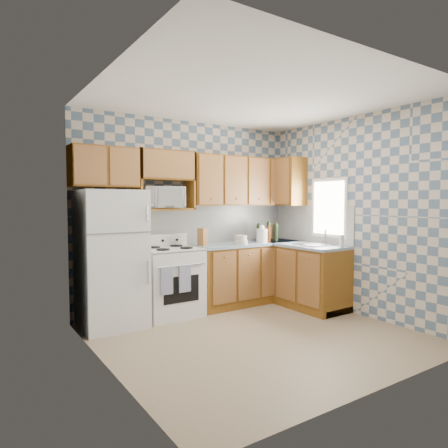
# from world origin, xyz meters

# --- Properties ---
(floor) EXTENTS (3.40, 3.40, 0.00)m
(floor) POSITION_xyz_m (0.00, 0.00, 0.00)
(floor) COLOR #8F7B5C
(floor) RESTS_ON ground
(back_wall) EXTENTS (3.40, 0.02, 2.70)m
(back_wall) POSITION_xyz_m (0.00, 1.60, 1.35)
(back_wall) COLOR slate
(back_wall) RESTS_ON ground
(right_wall) EXTENTS (0.02, 3.20, 2.70)m
(right_wall) POSITION_xyz_m (1.70, 0.00, 1.35)
(right_wall) COLOR slate
(right_wall) RESTS_ON ground
(backsplash_back) EXTENTS (2.60, 0.02, 0.56)m
(backsplash_back) POSITION_xyz_m (0.40, 1.59, 1.20)
(backsplash_back) COLOR white
(backsplash_back) RESTS_ON back_wall
(backsplash_right) EXTENTS (0.02, 1.60, 0.56)m
(backsplash_right) POSITION_xyz_m (1.69, 0.80, 1.20)
(backsplash_right) COLOR white
(backsplash_right) RESTS_ON right_wall
(refrigerator) EXTENTS (0.75, 0.70, 1.68)m
(refrigerator) POSITION_xyz_m (-1.27, 1.25, 0.84)
(refrigerator) COLOR white
(refrigerator) RESTS_ON floor
(stove_body) EXTENTS (0.76, 0.65, 0.90)m
(stove_body) POSITION_xyz_m (-0.47, 1.28, 0.45)
(stove_body) COLOR white
(stove_body) RESTS_ON floor
(cooktop) EXTENTS (0.76, 0.65, 0.02)m
(cooktop) POSITION_xyz_m (-0.47, 1.28, 0.91)
(cooktop) COLOR silver
(cooktop) RESTS_ON stove_body
(backguard) EXTENTS (0.76, 0.08, 0.17)m
(backguard) POSITION_xyz_m (-0.47, 1.55, 1.00)
(backguard) COLOR white
(backguard) RESTS_ON cooktop
(dish_towel_left) EXTENTS (0.16, 0.02, 0.35)m
(dish_towel_left) POSITION_xyz_m (-0.68, 0.93, 0.56)
(dish_towel_left) COLOR navy
(dish_towel_left) RESTS_ON stove_body
(dish_towel_right) EXTENTS (0.16, 0.02, 0.35)m
(dish_towel_right) POSITION_xyz_m (-0.43, 0.93, 0.56)
(dish_towel_right) COLOR navy
(dish_towel_right) RESTS_ON stove_body
(base_cabinets_back) EXTENTS (1.75, 0.60, 0.88)m
(base_cabinets_back) POSITION_xyz_m (0.82, 1.30, 0.44)
(base_cabinets_back) COLOR #65390C
(base_cabinets_back) RESTS_ON floor
(base_cabinets_right) EXTENTS (0.60, 1.60, 0.88)m
(base_cabinets_right) POSITION_xyz_m (1.40, 0.80, 0.44)
(base_cabinets_right) COLOR #65390C
(base_cabinets_right) RESTS_ON floor
(countertop_back) EXTENTS (1.77, 0.63, 0.04)m
(countertop_back) POSITION_xyz_m (0.82, 1.30, 0.90)
(countertop_back) COLOR slate
(countertop_back) RESTS_ON base_cabinets_back
(countertop_right) EXTENTS (0.63, 1.60, 0.04)m
(countertop_right) POSITION_xyz_m (1.40, 0.80, 0.90)
(countertop_right) COLOR slate
(countertop_right) RESTS_ON base_cabinets_right
(upper_cabinets_back) EXTENTS (1.75, 0.33, 0.74)m
(upper_cabinets_back) POSITION_xyz_m (0.82, 1.44, 1.85)
(upper_cabinets_back) COLOR #65390C
(upper_cabinets_back) RESTS_ON back_wall
(upper_cabinets_fridge) EXTENTS (0.82, 0.33, 0.50)m
(upper_cabinets_fridge) POSITION_xyz_m (-1.29, 1.44, 1.97)
(upper_cabinets_fridge) COLOR #65390C
(upper_cabinets_fridge) RESTS_ON back_wall
(upper_cabinets_right) EXTENTS (0.33, 0.70, 0.74)m
(upper_cabinets_right) POSITION_xyz_m (1.53, 1.25, 1.85)
(upper_cabinets_right) COLOR #65390C
(upper_cabinets_right) RESTS_ON right_wall
(microwave_shelf) EXTENTS (0.80, 0.33, 0.03)m
(microwave_shelf) POSITION_xyz_m (-0.47, 1.44, 1.44)
(microwave_shelf) COLOR #65390C
(microwave_shelf) RESTS_ON back_wall
(microwave) EXTENTS (0.59, 0.45, 0.29)m
(microwave) POSITION_xyz_m (-0.50, 1.41, 1.60)
(microwave) COLOR white
(microwave) RESTS_ON microwave_shelf
(sink) EXTENTS (0.48, 0.40, 0.03)m
(sink) POSITION_xyz_m (1.40, 0.45, 0.93)
(sink) COLOR #B7B7BC
(sink) RESTS_ON countertop_right
(window) EXTENTS (0.02, 0.66, 0.86)m
(window) POSITION_xyz_m (1.69, 0.45, 1.45)
(window) COLOR silver
(window) RESTS_ON right_wall
(bottle_0) EXTENTS (0.06, 0.06, 0.29)m
(bottle_0) POSITION_xyz_m (1.19, 1.22, 1.07)
(bottle_0) COLOR black
(bottle_0) RESTS_ON countertop_back
(bottle_1) EXTENTS (0.06, 0.06, 0.27)m
(bottle_1) POSITION_xyz_m (1.29, 1.16, 1.06)
(bottle_1) COLOR black
(bottle_1) RESTS_ON countertop_back
(bottle_2) EXTENTS (0.06, 0.06, 0.25)m
(bottle_2) POSITION_xyz_m (1.34, 1.26, 1.05)
(bottle_2) COLOR #54220B
(bottle_2) RESTS_ON countertop_back
(bottle_3) EXTENTS (0.06, 0.06, 0.23)m
(bottle_3) POSITION_xyz_m (1.12, 1.14, 1.04)
(bottle_3) COLOR #54220B
(bottle_3) RESTS_ON countertop_back
(bottle_4) EXTENTS (0.06, 0.06, 0.26)m
(bottle_4) POSITION_xyz_m (1.04, 1.28, 1.05)
(bottle_4) COLOR black
(bottle_4) RESTS_ON countertop_back
(knife_block) EXTENTS (0.14, 0.14, 0.24)m
(knife_block) POSITION_xyz_m (0.05, 1.30, 1.04)
(knife_block) COLOR brown
(knife_block) RESTS_ON countertop_back
(electric_kettle) EXTENTS (0.17, 0.17, 0.21)m
(electric_kettle) POSITION_xyz_m (0.98, 1.13, 1.02)
(electric_kettle) COLOR white
(electric_kettle) RESTS_ON countertop_back
(food_containers) EXTENTS (0.20, 0.20, 0.13)m
(food_containers) POSITION_xyz_m (0.56, 1.09, 0.99)
(food_containers) COLOR beige
(food_containers) RESTS_ON countertop_back
(soap_bottle) EXTENTS (0.06, 0.06, 0.17)m
(soap_bottle) POSITION_xyz_m (1.50, 0.05, 1.01)
(soap_bottle) COLOR beige
(soap_bottle) RESTS_ON countertop_right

